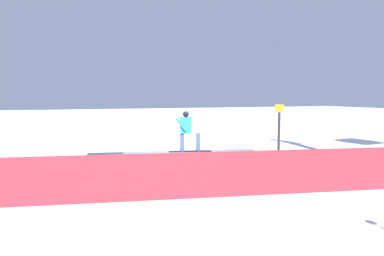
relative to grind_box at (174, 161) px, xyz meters
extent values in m
plane|color=white|center=(0.00, 0.00, -0.27)|extent=(120.00, 120.00, 0.00)
cube|color=red|center=(0.00, 0.00, 0.01)|extent=(6.09, 1.75, 0.55)
cube|color=white|center=(0.00, 0.00, -0.13)|extent=(6.10, 1.76, 0.13)
cube|color=#869AA2|center=(0.00, 0.00, 0.30)|extent=(6.10, 1.81, 0.04)
cube|color=black|center=(-0.60, 0.12, 0.33)|extent=(1.55, 0.68, 0.01)
cylinder|color=#455384|center=(-0.31, 0.04, 0.67)|extent=(0.17, 0.17, 0.66)
cylinder|color=#455384|center=(-0.88, 0.20, 0.67)|extent=(0.17, 0.17, 0.66)
cube|color=#2490D8|center=(-0.44, 0.08, 1.29)|extent=(0.45, 0.34, 0.58)
sphere|color=black|center=(-0.44, 0.08, 1.69)|extent=(0.22, 0.22, 0.22)
cylinder|color=#2490D8|center=(-0.22, 0.19, 1.32)|extent=(0.41, 0.19, 0.50)
cylinder|color=#2490D8|center=(-0.58, -0.06, 1.32)|extent=(0.13, 0.12, 0.55)
cube|color=red|center=(0.00, 4.12, 0.33)|extent=(11.59, 2.39, 1.19)
cylinder|color=#262628|center=(-4.43, 0.10, 0.72)|extent=(0.10, 0.10, 1.97)
cube|color=yellow|center=(-4.43, 0.10, 1.85)|extent=(0.40, 0.04, 0.30)
camera|label=1|loc=(4.21, 12.62, 2.37)|focal=34.60mm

